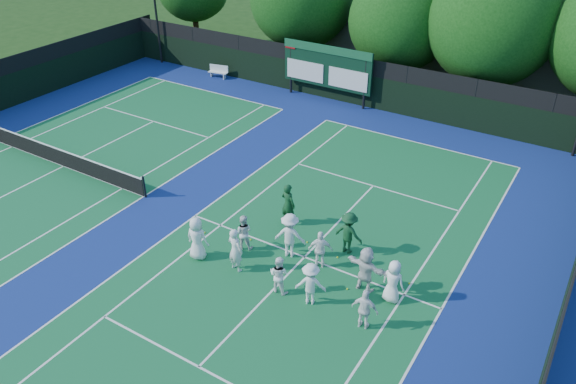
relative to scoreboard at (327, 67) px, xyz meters
The scene contains 30 objects.
ground 17.23m from the scoreboard, 65.78° to the right, with size 120.00×120.00×0.00m, color #16340E.
court_apron 14.78m from the scoreboard, 86.03° to the right, with size 34.00×32.00×0.01m, color navy.
near_court 16.33m from the scoreboard, 64.32° to the right, with size 11.05×23.85×0.01m.
left_court 16.32m from the scoreboard, 115.60° to the right, with size 11.05×23.85×0.01m.
back_fence 1.38m from the scoreboard, 22.25° to the left, with size 34.00×0.08×3.00m.
divider_fence_right 21.68m from the scoreboard, 42.33° to the right, with size 0.08×32.00×3.00m.
scoreboard is the anchor object (origin of this frame).
clubhouse 9.80m from the scoreboard, 59.22° to the left, with size 18.00×6.00×4.00m, color #5B5B60.
tennis_net 16.26m from the scoreboard, 115.60° to the right, with size 11.30×0.10×1.10m.
bench 8.53m from the scoreboard, behind, with size 1.43×0.65×0.87m.
tree_c 5.51m from the scoreboard, 52.21° to the left, with size 6.41×6.41×7.77m.
tree_d 9.97m from the scoreboard, 24.72° to the left, with size 7.45×7.45×8.98m.
tennis_ball_0 15.63m from the scoreboard, 72.72° to the right, with size 0.07×0.07×0.07m, color #BED218.
tennis_ball_1 16.29m from the scoreboard, 59.79° to the right, with size 0.07×0.07×0.07m, color #BED218.
tennis_ball_2 18.10m from the scoreboard, 58.93° to the right, with size 0.07×0.07×0.07m, color #BED218.
tennis_ball_3 15.76m from the scoreboard, 80.06° to the right, with size 0.07×0.07×0.07m, color #BED218.
tennis_ball_4 15.39m from the scoreboard, 64.21° to the right, with size 0.07×0.07×0.07m, color #BED218.
tennis_ball_5 17.92m from the scoreboard, 51.56° to the right, with size 0.07×0.07×0.07m, color #BED218.
player_front_0 17.16m from the scoreboard, 78.14° to the right, with size 0.88×0.57×1.80m, color white.
player_front_1 17.41m from the scoreboard, 72.59° to the right, with size 0.67×0.44×1.83m, color silver.
player_front_2 18.29m from the scoreboard, 66.69° to the right, with size 0.73×0.57×1.49m, color white.
player_front_3 18.75m from the scoreboard, 63.09° to the right, with size 1.07×0.62×1.66m, color white.
player_front_4 19.88m from the scoreboard, 57.82° to the right, with size 0.91×0.38×1.55m, color white.
player_back_0 16.07m from the scoreboard, 73.13° to the right, with size 0.73×0.57×1.51m, color silver.
player_back_1 16.16m from the scoreboard, 66.39° to the right, with size 1.21×0.70×1.88m, color silver.
player_back_2 16.74m from the scoreboard, 62.17° to the right, with size 0.92×0.38×1.57m, color white.
player_back_3 17.99m from the scoreboard, 56.99° to the right, with size 1.68×0.53×1.81m, color silver.
player_back_4 18.60m from the scoreboard, 54.32° to the right, with size 0.82×0.53×1.68m, color white.
coach_left 14.00m from the scoreboard, 67.98° to the right, with size 0.69×0.45×1.89m, color #0F3A1C.
coach_right 15.76m from the scoreboard, 58.29° to the right, with size 1.15×0.66×1.78m, color #103D1E.
Camera 1 is at (8.59, -14.04, 13.50)m, focal length 35.00 mm.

